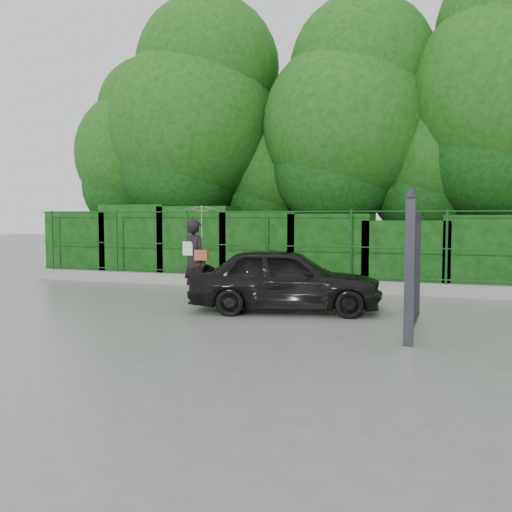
% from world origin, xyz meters
% --- Properties ---
extents(ground, '(80.00, 80.00, 0.00)m').
position_xyz_m(ground, '(0.00, 0.00, 0.00)').
color(ground, gray).
extents(kerb, '(14.00, 0.25, 0.30)m').
position_xyz_m(kerb, '(0.00, 4.50, 0.15)').
color(kerb, '#9E9E99').
rests_on(kerb, ground).
extents(fence, '(14.13, 0.06, 1.80)m').
position_xyz_m(fence, '(0.22, 4.50, 1.20)').
color(fence, '#124618').
rests_on(fence, kerb).
extents(hedge, '(14.20, 1.20, 2.28)m').
position_xyz_m(hedge, '(-0.21, 5.50, 1.03)').
color(hedge, black).
rests_on(hedge, ground).
extents(trees, '(17.10, 6.15, 8.08)m').
position_xyz_m(trees, '(1.14, 7.74, 4.62)').
color(trees, black).
rests_on(trees, ground).
extents(gate, '(0.22, 2.33, 2.36)m').
position_xyz_m(gate, '(4.60, -0.72, 1.19)').
color(gate, '#26262D').
rests_on(gate, ground).
extents(woman, '(0.98, 0.88, 2.20)m').
position_xyz_m(woman, '(-0.44, 2.14, 1.38)').
color(woman, black).
rests_on(woman, ground).
extents(car, '(4.09, 2.38, 1.31)m').
position_xyz_m(car, '(1.99, 1.14, 0.65)').
color(car, black).
rests_on(car, ground).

